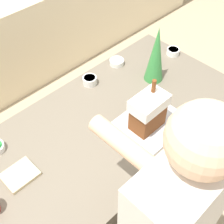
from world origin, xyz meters
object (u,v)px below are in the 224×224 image
(candy_bowl_behind_tray, at_px, (117,62))
(cookbook, at_px, (20,175))
(decorative_tree, at_px, (156,55))
(candy_bowl_beside_tree, at_px, (90,80))
(baking_tray, at_px, (146,126))
(gingerbread_house, at_px, (148,112))
(candy_bowl_center_rear, at_px, (173,51))

(candy_bowl_behind_tray, height_order, cookbook, candy_bowl_behind_tray)
(decorative_tree, height_order, candy_bowl_beside_tree, decorative_tree)
(baking_tray, xyz_separation_m, gingerbread_house, (0.00, 0.00, 0.12))
(decorative_tree, xyz_separation_m, candy_bowl_behind_tray, (-0.07, 0.28, -0.18))
(gingerbread_house, xyz_separation_m, cookbook, (-0.71, 0.24, -0.12))
(candy_bowl_center_rear, relative_size, cookbook, 0.55)
(baking_tray, xyz_separation_m, cookbook, (-0.71, 0.24, 0.01))
(baking_tray, distance_m, cookbook, 0.75)
(baking_tray, height_order, candy_bowl_beside_tree, candy_bowl_beside_tree)
(decorative_tree, xyz_separation_m, candy_bowl_beside_tree, (-0.34, 0.26, -0.17))
(candy_bowl_beside_tree, height_order, cookbook, candy_bowl_beside_tree)
(decorative_tree, height_order, candy_bowl_center_rear, decorative_tree)
(baking_tray, height_order, gingerbread_house, gingerbread_house)
(gingerbread_house, height_order, candy_bowl_beside_tree, gingerbread_house)
(gingerbread_house, bearing_deg, candy_bowl_beside_tree, 88.37)
(baking_tray, bearing_deg, decorative_tree, 35.08)
(candy_bowl_behind_tray, height_order, candy_bowl_beside_tree, candy_bowl_beside_tree)
(candy_bowl_behind_tray, bearing_deg, candy_bowl_center_rear, -28.68)
(baking_tray, distance_m, gingerbread_house, 0.12)
(candy_bowl_center_rear, height_order, candy_bowl_beside_tree, candy_bowl_beside_tree)
(baking_tray, distance_m, candy_bowl_beside_tree, 0.51)
(candy_bowl_beside_tree, distance_m, cookbook, 0.78)
(candy_bowl_center_rear, bearing_deg, baking_tray, -154.03)
(baking_tray, relative_size, candy_bowl_behind_tray, 4.63)
(cookbook, bearing_deg, candy_bowl_center_rear, 3.72)
(candy_bowl_center_rear, bearing_deg, gingerbread_house, -154.02)
(decorative_tree, height_order, candy_bowl_behind_tray, decorative_tree)
(candy_bowl_beside_tree, relative_size, cookbook, 0.56)
(candy_bowl_behind_tray, distance_m, cookbook, 1.04)
(gingerbread_house, height_order, decorative_tree, decorative_tree)
(decorative_tree, relative_size, candy_bowl_behind_tray, 3.92)
(baking_tray, bearing_deg, candy_bowl_behind_tray, 61.46)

